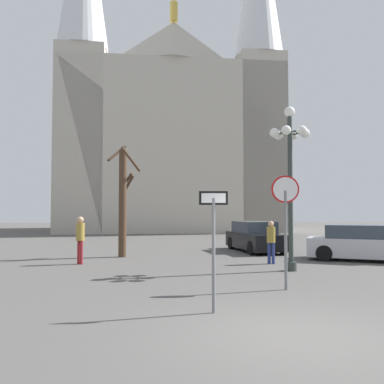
# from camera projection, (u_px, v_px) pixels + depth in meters

# --- Properties ---
(ground_plane) EXTENTS (120.00, 120.00, 0.00)m
(ground_plane) POSITION_uv_depth(u_px,v_px,m) (295.00, 335.00, 6.62)
(ground_plane) COLOR #514F4C
(cathedral) EXTENTS (21.24, 14.90, 33.82)m
(cathedral) POSITION_uv_depth(u_px,v_px,m) (170.00, 131.00, 40.79)
(cathedral) COLOR #BCB5A5
(cathedral) RESTS_ON ground
(stop_sign) EXTENTS (0.70, 0.18, 2.93)m
(stop_sign) POSITION_uv_depth(u_px,v_px,m) (285.00, 211.00, 10.47)
(stop_sign) COLOR slate
(stop_sign) RESTS_ON ground
(one_way_arrow_sign) EXTENTS (0.58, 0.07, 2.42)m
(one_way_arrow_sign) POSITION_uv_depth(u_px,v_px,m) (214.00, 236.00, 8.12)
(one_way_arrow_sign) COLOR slate
(one_way_arrow_sign) RESTS_ON ground
(street_lamp) EXTENTS (1.39, 1.24, 5.58)m
(street_lamp) POSITION_uv_depth(u_px,v_px,m) (290.00, 161.00, 13.78)
(street_lamp) COLOR #2D3833
(street_lamp) RESTS_ON ground
(bare_tree) EXTENTS (1.52, 1.52, 4.99)m
(bare_tree) POSITION_uv_depth(u_px,v_px,m) (123.00, 199.00, 17.76)
(bare_tree) COLOR #473323
(bare_tree) RESTS_ON ground
(parked_car_near_black) EXTENTS (2.38, 4.50, 1.47)m
(parked_car_near_black) POSITION_uv_depth(u_px,v_px,m) (255.00, 237.00, 20.09)
(parked_car_near_black) COLOR black
(parked_car_near_black) RESTS_ON ground
(parked_car_far_silver) EXTENTS (4.50, 3.32, 1.44)m
(parked_car_far_silver) POSITION_uv_depth(u_px,v_px,m) (360.00, 244.00, 16.40)
(parked_car_far_silver) COLOR #B7B7BC
(parked_car_far_silver) RESTS_ON ground
(pedestrian_walking) EXTENTS (0.32, 0.32, 1.79)m
(pedestrian_walking) POSITION_uv_depth(u_px,v_px,m) (80.00, 235.00, 15.34)
(pedestrian_walking) COLOR maroon
(pedestrian_walking) RESTS_ON ground
(pedestrian_standing) EXTENTS (0.32, 0.32, 1.62)m
(pedestrian_standing) POSITION_uv_depth(u_px,v_px,m) (271.00, 238.00, 15.42)
(pedestrian_standing) COLOR navy
(pedestrian_standing) RESTS_ON ground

